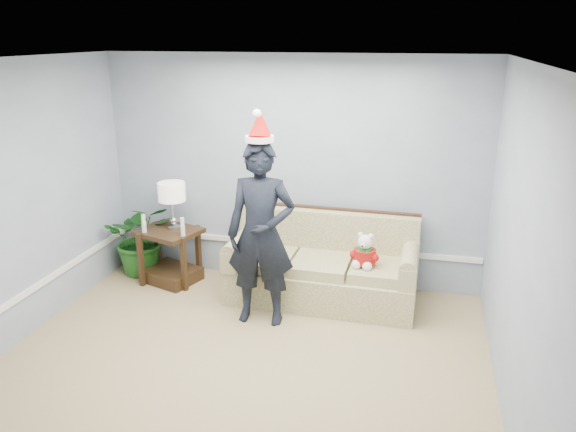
# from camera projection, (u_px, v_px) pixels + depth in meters

# --- Properties ---
(room_shell) EXTENTS (4.54, 5.04, 2.74)m
(room_shell) POSITION_uv_depth(u_px,v_px,m) (215.00, 247.00, 4.27)
(room_shell) COLOR tan
(room_shell) RESTS_ON ground
(wainscot_trim) EXTENTS (4.49, 4.99, 0.06)m
(wainscot_trim) POSITION_uv_depth(u_px,v_px,m) (153.00, 278.00, 5.90)
(wainscot_trim) COLOR white
(wainscot_trim) RESTS_ON room_shell
(sofa) EXTENTS (2.11, 0.94, 0.98)m
(sofa) POSITION_uv_depth(u_px,v_px,m) (323.00, 269.00, 6.38)
(sofa) COLOR #5A6931
(sofa) RESTS_ON room_shell
(side_table) EXTENTS (0.83, 0.76, 0.66)m
(side_table) POSITION_uv_depth(u_px,v_px,m) (171.00, 261.00, 6.84)
(side_table) COLOR #382614
(side_table) RESTS_ON room_shell
(table_lamp) EXTENTS (0.32, 0.32, 0.57)m
(table_lamp) POSITION_uv_depth(u_px,v_px,m) (172.00, 194.00, 6.61)
(table_lamp) COLOR silver
(table_lamp) RESTS_ON side_table
(candle_pair) EXTENTS (0.55, 0.06, 0.22)m
(candle_pair) POSITION_uv_depth(u_px,v_px,m) (163.00, 226.00, 6.54)
(candle_pair) COLOR silver
(candle_pair) RESTS_ON side_table
(houseplant) EXTENTS (1.06, 1.01, 0.93)m
(houseplant) POSITION_uv_depth(u_px,v_px,m) (142.00, 238.00, 7.01)
(houseplant) COLOR #1A561A
(houseplant) RESTS_ON room_shell
(man) EXTENTS (0.73, 0.50, 1.92)m
(man) POSITION_uv_depth(u_px,v_px,m) (261.00, 234.00, 5.69)
(man) COLOR black
(man) RESTS_ON room_shell
(santa_hat) EXTENTS (0.32, 0.35, 0.33)m
(santa_hat) POSITION_uv_depth(u_px,v_px,m) (260.00, 127.00, 5.36)
(santa_hat) COLOR white
(santa_hat) RESTS_ON man
(teddy_bear) EXTENTS (0.27, 0.29, 0.39)m
(teddy_bear) POSITION_uv_depth(u_px,v_px,m) (365.00, 254.00, 5.99)
(teddy_bear) COLOR white
(teddy_bear) RESTS_ON sofa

